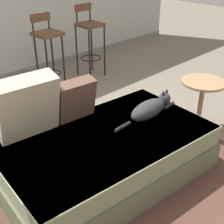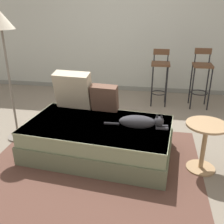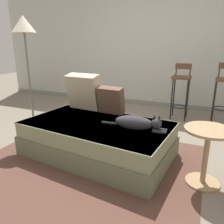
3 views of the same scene
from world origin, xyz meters
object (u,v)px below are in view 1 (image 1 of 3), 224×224
(throw_pillow_corner, at_px, (26,107))
(side_table, at_px, (201,99))
(couch, at_px, (108,156))
(bar_stool_by_doorway, at_px, (89,35))
(throw_pillow_middle, at_px, (74,99))
(bar_stool_near_window, at_px, (48,45))
(cat, at_px, (150,108))

(throw_pillow_corner, xyz_separation_m, side_table, (1.64, -0.57, -0.30))
(couch, xyz_separation_m, throw_pillow_corner, (-0.43, 0.45, 0.46))
(throw_pillow_corner, relative_size, bar_stool_by_doorway, 0.50)
(throw_pillow_middle, relative_size, bar_stool_by_doorway, 0.36)
(couch, xyz_separation_m, bar_stool_near_window, (0.72, 1.87, 0.40))
(cat, distance_m, side_table, 0.73)
(throw_pillow_middle, relative_size, side_table, 0.65)
(cat, xyz_separation_m, bar_stool_near_window, (0.22, 1.90, 0.12))
(couch, xyz_separation_m, bar_stool_by_doorway, (1.42, 1.87, 0.39))
(couch, distance_m, throw_pillow_middle, 0.56)
(throw_pillow_corner, xyz_separation_m, bar_stool_by_doorway, (1.85, 1.42, -0.06))
(side_table, bearing_deg, throw_pillow_middle, 156.42)
(throw_pillow_corner, bearing_deg, side_table, -19.23)
(side_table, bearing_deg, bar_stool_near_window, 103.84)
(throw_pillow_corner, bearing_deg, bar_stool_near_window, 50.98)
(throw_pillow_corner, height_order, bar_stool_by_doorway, bar_stool_by_doorway)
(couch, bearing_deg, bar_stool_by_doorway, 52.70)
(cat, xyz_separation_m, side_table, (0.71, -0.09, -0.12))
(throw_pillow_middle, bearing_deg, throw_pillow_corner, 174.17)
(side_table, bearing_deg, bar_stool_by_doorway, 83.86)
(couch, distance_m, bar_stool_near_window, 2.04)
(throw_pillow_corner, bearing_deg, couch, -46.10)
(cat, bearing_deg, bar_stool_near_window, 83.36)
(throw_pillow_corner, height_order, cat, throw_pillow_corner)
(throw_pillow_corner, distance_m, bar_stool_near_window, 1.83)
(bar_stool_by_doorway, bearing_deg, bar_stool_near_window, 179.97)
(bar_stool_by_doorway, bearing_deg, throw_pillow_middle, -134.25)
(couch, xyz_separation_m, cat, (0.50, -0.03, 0.28))
(couch, relative_size, bar_stool_near_window, 1.84)
(couch, distance_m, side_table, 1.22)
(throw_pillow_middle, height_order, bar_stool_near_window, bar_stool_near_window)
(bar_stool_by_doorway, bearing_deg, couch, -127.30)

